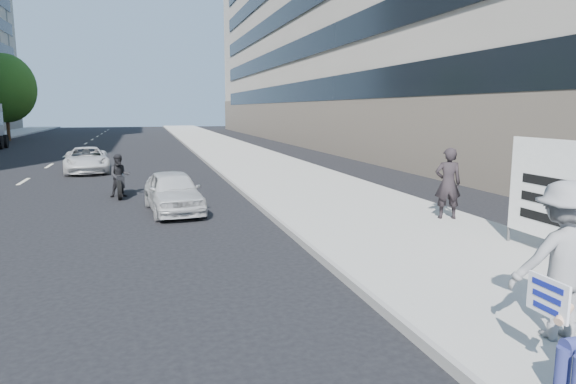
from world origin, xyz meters
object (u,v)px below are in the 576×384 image
object	(u,v)px
jogger	(563,260)
white_sedan_far	(87,160)
white_sedan_near	(173,191)
protest_banner	(569,194)
motorcycle	(120,178)
pedestrian_woman	(448,183)

from	to	relation	value
jogger	white_sedan_far	xyz separation A→B (m)	(-7.34, 20.47, -0.54)
jogger	white_sedan_near	xyz separation A→B (m)	(-4.02, 9.88, -0.52)
protest_banner	white_sedan_near	world-z (taller)	protest_banner
protest_banner	jogger	bearing A→B (deg)	-134.84
protest_banner	white_sedan_near	distance (m)	9.87
white_sedan_near	white_sedan_far	size ratio (longest dim) A/B	0.83
white_sedan_near	motorcycle	bearing A→B (deg)	111.21
pedestrian_woman	motorcycle	distance (m)	10.48
white_sedan_far	white_sedan_near	bearing A→B (deg)	-78.03
protest_banner	motorcycle	xyz separation A→B (m)	(-8.12, 10.41, -0.76)
white_sedan_near	pedestrian_woman	bearing A→B (deg)	-33.47
pedestrian_woman	white_sedan_far	distance (m)	17.22
protest_banner	motorcycle	distance (m)	13.23
jogger	white_sedan_far	size ratio (longest dim) A/B	0.46
jogger	pedestrian_woman	distance (m)	6.90
protest_banner	white_sedan_far	size ratio (longest dim) A/B	0.74
pedestrian_woman	protest_banner	distance (m)	3.86
motorcycle	pedestrian_woman	bearing A→B (deg)	-42.97
motorcycle	jogger	bearing A→B (deg)	-70.85
white_sedan_near	jogger	bearing A→B (deg)	-73.51
jogger	pedestrian_woman	world-z (taller)	jogger
pedestrian_woman	white_sedan_far	xyz separation A→B (m)	(-9.92, 14.07, -0.47)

